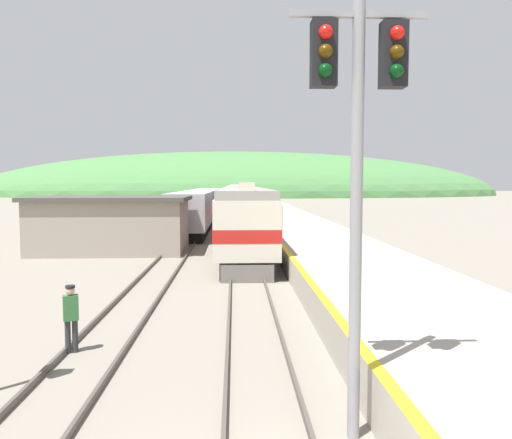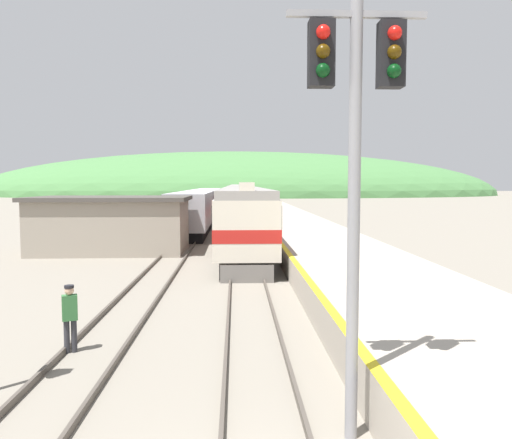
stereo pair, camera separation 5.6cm
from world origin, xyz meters
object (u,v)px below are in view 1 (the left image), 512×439
at_px(carriage_third, 238,196).
at_px(siding_train, 201,206).
at_px(express_train_lead_car, 243,216).
at_px(track_worker, 71,315).
at_px(carriage_fourth, 237,193).
at_px(signal_mast_main, 358,128).
at_px(carriage_second, 239,202).

xyz_separation_m(carriage_third, siding_train, (-3.98, -25.97, -0.32)).
height_order(express_train_lead_car, carriage_third, express_train_lead_car).
xyz_separation_m(carriage_third, track_worker, (-4.57, -65.67, -1.15)).
bearing_deg(carriage_fourth, signal_mast_main, -89.13).
relative_size(carriage_third, siding_train, 0.62).
xyz_separation_m(carriage_second, track_worker, (-4.57, -41.97, -1.15)).
bearing_deg(carriage_fourth, express_train_lead_car, -90.00).
bearing_deg(siding_train, signal_mast_main, -83.02).
xyz_separation_m(siding_train, signal_mast_main, (5.40, -44.10, 3.28)).
bearing_deg(express_train_lead_car, signal_mast_main, -86.49).
xyz_separation_m(carriage_second, carriage_fourth, (0.00, 47.39, 0.00)).
bearing_deg(siding_train, track_worker, -90.85).
bearing_deg(carriage_third, siding_train, -98.71).
relative_size(siding_train, signal_mast_main, 4.78).
relative_size(carriage_fourth, siding_train, 0.62).
distance_m(carriage_third, signal_mast_main, 70.15).
xyz_separation_m(signal_mast_main, track_worker, (-5.99, 4.40, -4.10)).
bearing_deg(track_worker, express_train_lead_car, 76.33).
bearing_deg(express_train_lead_car, carriage_second, 90.00).
xyz_separation_m(carriage_second, siding_train, (-3.98, -2.28, -0.32)).
height_order(express_train_lead_car, carriage_fourth, express_train_lead_car).
height_order(carriage_third, siding_train, carriage_third).
height_order(express_train_lead_car, siding_train, express_train_lead_car).
bearing_deg(express_train_lead_car, carriage_fourth, 90.00).
bearing_deg(siding_train, carriage_second, 29.78).
bearing_deg(carriage_second, signal_mast_main, -88.25).
bearing_deg(carriage_third, carriage_fourth, 90.00).
bearing_deg(carriage_fourth, carriage_third, -90.00).
bearing_deg(track_worker, carriage_fourth, 87.07).
distance_m(express_train_lead_car, carriage_fourth, 70.58).
relative_size(signal_mast_main, track_worker, 4.56).
bearing_deg(track_worker, carriage_second, 83.79).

